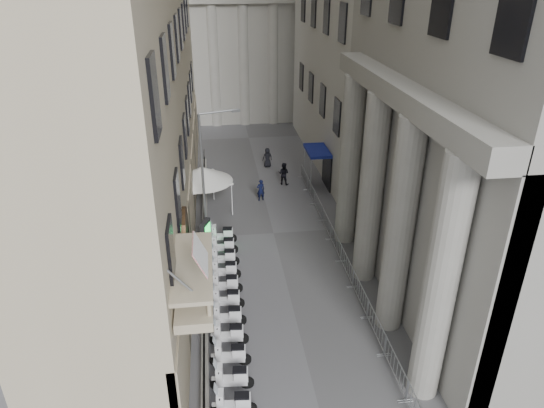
{
  "coord_description": "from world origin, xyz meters",
  "views": [
    {
      "loc": [
        -3.42,
        -7.27,
        15.11
      ],
      "look_at": [
        -0.72,
        14.25,
        4.5
      ],
      "focal_mm": 32.0,
      "sensor_mm": 36.0,
      "label": 1
    }
  ],
  "objects": [
    {
      "name": "pedestrian_a",
      "position": [
        -0.3,
        24.12,
        0.8
      ],
      "size": [
        0.65,
        0.49,
        1.6
      ],
      "primitive_type": "imported",
      "rotation": [
        0.0,
        0.0,
        3.35
      ],
      "color": "black",
      "rests_on": "ground"
    },
    {
      "name": "barrier_1",
      "position": [
        3.38,
        6.71,
        0.0
      ],
      "size": [
        0.6,
        2.4,
        1.1
      ],
      "primitive_type": null,
      "color": "#A1A4A8",
      "rests_on": "ground"
    },
    {
      "name": "barrier_6",
      "position": [
        3.38,
        19.21,
        0.0
      ],
      "size": [
        0.6,
        2.4,
        1.1
      ],
      "primitive_type": null,
      "color": "#A1A4A8",
      "rests_on": "ground"
    },
    {
      "name": "barrier_3",
      "position": [
        3.38,
        11.71,
        0.0
      ],
      "size": [
        0.6,
        2.4,
        1.1
      ],
      "primitive_type": null,
      "color": "#A1A4A8",
      "rests_on": "ground"
    },
    {
      "name": "blue_awning",
      "position": [
        4.15,
        26.0,
        0.0
      ],
      "size": [
        1.6,
        3.0,
        3.0
      ],
      "primitive_type": null,
      "color": "navy",
      "rests_on": "ground"
    },
    {
      "name": "barrier_2",
      "position": [
        3.38,
        9.21,
        0.0
      ],
      "size": [
        0.6,
        2.4,
        1.1
      ],
      "primitive_type": null,
      "color": "#A1A4A8",
      "rests_on": "ground"
    },
    {
      "name": "street_lamp",
      "position": [
        -3.92,
        19.63,
        4.63
      ],
      "size": [
        2.47,
        0.91,
        7.8
      ],
      "rotation": [
        0.0,
        0.0,
        0.3
      ],
      "color": "gray",
      "rests_on": "ground"
    },
    {
      "name": "barrier_8",
      "position": [
        3.38,
        24.21,
        0.0
      ],
      "size": [
        0.6,
        2.4,
        1.1
      ],
      "primitive_type": null,
      "color": "#A1A4A8",
      "rests_on": "ground"
    },
    {
      "name": "scooter_5",
      "position": [
        -3.21,
        10.77,
        0.0
      ],
      "size": [
        1.44,
        0.67,
        1.5
      ],
      "primitive_type": null,
      "rotation": [
        0.0,
        0.0,
        1.49
      ],
      "color": "white",
      "rests_on": "ground"
    },
    {
      "name": "scooter_6",
      "position": [
        -3.21,
        12.04,
        0.0
      ],
      "size": [
        1.44,
        0.67,
        1.5
      ],
      "primitive_type": null,
      "rotation": [
        0.0,
        0.0,
        1.49
      ],
      "color": "white",
      "rests_on": "ground"
    },
    {
      "name": "barrier_7",
      "position": [
        3.38,
        21.71,
        0.0
      ],
      "size": [
        0.6,
        2.4,
        1.1
      ],
      "primitive_type": null,
      "color": "#A1A4A8",
      "rests_on": "ground"
    },
    {
      "name": "scooter_9",
      "position": [
        -3.21,
        15.87,
        0.0
      ],
      "size": [
        1.44,
        0.67,
        1.5
      ],
      "primitive_type": null,
      "rotation": [
        0.0,
        0.0,
        1.49
      ],
      "color": "white",
      "rests_on": "ground"
    },
    {
      "name": "scooter_11",
      "position": [
        -3.21,
        18.42,
        0.0
      ],
      "size": [
        1.44,
        0.67,
        1.5
      ],
      "primitive_type": null,
      "rotation": [
        0.0,
        0.0,
        1.49
      ],
      "color": "white",
      "rests_on": "ground"
    },
    {
      "name": "scooter_10",
      "position": [
        -3.21,
        17.15,
        0.0
      ],
      "size": [
        1.44,
        0.67,
        1.5
      ],
      "primitive_type": null,
      "rotation": [
        0.0,
        0.0,
        1.49
      ],
      "color": "white",
      "rests_on": "ground"
    },
    {
      "name": "barrier_5",
      "position": [
        3.38,
        16.71,
        0.0
      ],
      "size": [
        0.6,
        2.4,
        1.1
      ],
      "primitive_type": null,
      "color": "#A1A4A8",
      "rests_on": "ground"
    },
    {
      "name": "barrier_4",
      "position": [
        3.38,
        14.21,
        0.0
      ],
      "size": [
        0.6,
        2.4,
        1.1
      ],
      "primitive_type": null,
      "color": "#A1A4A8",
      "rests_on": "ground"
    },
    {
      "name": "info_kiosk",
      "position": [
        -4.19,
        17.59,
        1.01
      ],
      "size": [
        0.62,
        0.98,
        2.0
      ],
      "rotation": [
        0.0,
        0.0,
        -0.4
      ],
      "color": "black",
      "rests_on": "ground"
    },
    {
      "name": "scooter_8",
      "position": [
        -3.21,
        14.59,
        0.0
      ],
      "size": [
        1.44,
        0.67,
        1.5
      ],
      "primitive_type": null,
      "rotation": [
        0.0,
        0.0,
        1.49
      ],
      "color": "white",
      "rests_on": "ground"
    },
    {
      "name": "scooter_7",
      "position": [
        -3.21,
        13.32,
        0.0
      ],
      "size": [
        1.44,
        0.67,
        1.5
      ],
      "primitive_type": null,
      "rotation": [
        0.0,
        0.0,
        1.49
      ],
      "color": "white",
      "rests_on": "ground"
    },
    {
      "name": "pedestrian_c",
      "position": [
        0.93,
        30.52,
        0.82
      ],
      "size": [
        0.88,
        0.65,
        1.64
      ],
      "primitive_type": "imported",
      "rotation": [
        0.0,
        0.0,
        3.31
      ],
      "color": "black",
      "rests_on": "ground"
    },
    {
      "name": "barrier_9",
      "position": [
        3.38,
        26.71,
        0.0
      ],
      "size": [
        0.6,
        2.4,
        1.1
      ],
      "primitive_type": null,
      "color": "#A1A4A8",
      "rests_on": "ground"
    },
    {
      "name": "scooter_4",
      "position": [
        -3.21,
        9.49,
        0.0
      ],
      "size": [
        1.44,
        0.67,
        1.5
      ],
      "primitive_type": null,
      "rotation": [
        0.0,
        0.0,
        1.49
      ],
      "color": "white",
      "rests_on": "ground"
    },
    {
      "name": "iron_fence",
      "position": [
        -4.3,
        18.0,
        0.0
      ],
      "size": [
        0.3,
        28.0,
        1.4
      ],
      "primitive_type": null,
      "color": "black",
      "rests_on": "ground"
    },
    {
      "name": "pedestrian_b",
      "position": [
        1.75,
        26.76,
        0.88
      ],
      "size": [
        1.06,
        0.97,
        1.75
      ],
      "primitive_type": "imported",
      "rotation": [
        0.0,
        0.0,
        2.68
      ],
      "color": "black",
      "rests_on": "ground"
    },
    {
      "name": "scooter_3",
      "position": [
        -3.21,
        8.22,
        0.0
      ],
      "size": [
        1.44,
        0.67,
        1.5
      ],
      "primitive_type": null,
      "rotation": [
        0.0,
        0.0,
        1.49
      ],
      "color": "white",
      "rests_on": "ground"
    },
    {
      "name": "scooter_2",
      "position": [
        -3.21,
        6.94,
        0.0
      ],
      "size": [
        1.44,
        0.67,
        1.5
      ],
      "primitive_type": null,
      "rotation": [
        0.0,
        0.0,
        1.49
      ],
      "color": "white",
      "rests_on": "ground"
    },
    {
      "name": "security_tent",
      "position": [
        -3.6,
        22.27,
        2.76
      ],
      "size": [
        4.07,
        4.07,
        3.31
      ],
      "color": "white",
      "rests_on": "ground"
    }
  ]
}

